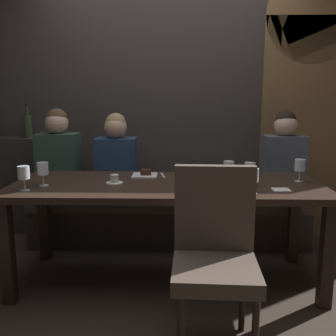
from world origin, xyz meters
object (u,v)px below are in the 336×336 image
object	(u,v)px
wine_bottle_pale_label	(28,126)
espresso_cup	(115,180)
wine_glass_far_right	(229,168)
banquette_bench	(169,220)
fork_on_table	(163,175)
wine_glass_far_left	(43,169)
diner_far_end	(284,157)
wine_glass_near_right	(250,170)
dining_table	(167,195)
wine_glass_near_left	(24,174)
wine_glass_center_back	(300,166)
dessert_plate	(145,174)
diner_bearded	(116,158)
wine_glass_end_right	(253,176)
chair_near_side	(215,247)
diner_redhead	(59,156)

from	to	relation	value
wine_bottle_pale_label	espresso_cup	bearing A→B (deg)	-46.07
wine_glass_far_right	banquette_bench	bearing A→B (deg)	121.09
fork_on_table	wine_glass_far_right	bearing A→B (deg)	-41.56
wine_glass_far_left	diner_far_end	bearing A→B (deg)	23.42
diner_far_end	wine_glass_near_right	bearing A→B (deg)	-119.91
dining_table	diner_far_end	world-z (taller)	diner_far_end
wine_glass_far_right	fork_on_table	size ratio (longest dim) A/B	0.96
dining_table	wine_bottle_pale_label	size ratio (longest dim) A/B	6.75
wine_glass_near_right	fork_on_table	world-z (taller)	wine_glass_near_right
wine_glass_near_left	wine_glass_center_back	distance (m)	1.91
wine_glass_center_back	dessert_plate	distance (m)	1.15
diner_bearded	fork_on_table	size ratio (longest dim) A/B	4.45
wine_glass_end_right	dessert_plate	world-z (taller)	wine_glass_end_right
banquette_bench	espresso_cup	world-z (taller)	espresso_cup
espresso_cup	dining_table	bearing A→B (deg)	3.52
chair_near_side	wine_bottle_pale_label	xyz separation A→B (m)	(-1.66, 1.75, 0.51)
wine_glass_near_right	espresso_cup	world-z (taller)	wine_glass_near_right
wine_glass_far_left	dessert_plate	bearing A→B (deg)	27.00
banquette_bench	chair_near_side	xyz separation A→B (m)	(0.28, -1.42, 0.33)
diner_redhead	diner_bearded	world-z (taller)	diner_redhead
chair_near_side	wine_bottle_pale_label	world-z (taller)	wine_bottle_pale_label
dessert_plate	fork_on_table	world-z (taller)	dessert_plate
wine_glass_far_left	wine_glass_near_right	bearing A→B (deg)	1.16
wine_glass_near_right	banquette_bench	bearing A→B (deg)	126.47
wine_glass_far_left	wine_glass_far_right	world-z (taller)	same
dining_table	diner_far_end	distance (m)	1.25
dining_table	chair_near_side	bearing A→B (deg)	-69.03
banquette_bench	wine_bottle_pale_label	xyz separation A→B (m)	(-1.39, 0.33, 0.84)
wine_bottle_pale_label	wine_glass_near_right	xyz separation A→B (m)	(1.96, -1.10, -0.22)
diner_bearded	dessert_plate	bearing A→B (deg)	-56.54
diner_bearded	wine_glass_near_left	distance (m)	1.04
diner_redhead	wine_glass_near_right	bearing A→B (deg)	-25.82
wine_glass_far_right	fork_on_table	bearing A→B (deg)	150.07
wine_glass_near_right	dining_table	bearing A→B (deg)	172.68
wine_bottle_pale_label	diner_far_end	bearing A→B (deg)	-7.61
diner_redhead	wine_bottle_pale_label	bearing A→B (deg)	138.69
espresso_cup	wine_glass_far_right	bearing A→B (deg)	0.18
diner_bearded	diner_far_end	distance (m)	1.49
wine_glass_near_left	fork_on_table	size ratio (longest dim) A/B	0.96
banquette_bench	espresso_cup	distance (m)	0.97
wine_glass_near_right	espresso_cup	size ratio (longest dim) A/B	1.37
diner_far_end	chair_near_side	bearing A→B (deg)	-117.54
diner_far_end	wine_glass_near_right	world-z (taller)	diner_far_end
banquette_bench	diner_redhead	bearing A→B (deg)	-178.94
banquette_bench	wine_glass_center_back	size ratio (longest dim) A/B	15.24
banquette_bench	dessert_plate	distance (m)	0.72
chair_near_side	diner_bearded	xyz separation A→B (m)	(-0.75, 1.41, 0.25)
chair_near_side	wine_glass_far_right	xyz separation A→B (m)	(0.16, 0.70, 0.30)
wine_bottle_pale_label	wine_glass_end_right	xyz separation A→B (m)	(1.94, -1.32, -0.22)
wine_glass_near_left	espresso_cup	xyz separation A→B (m)	(0.56, 0.22, -0.09)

